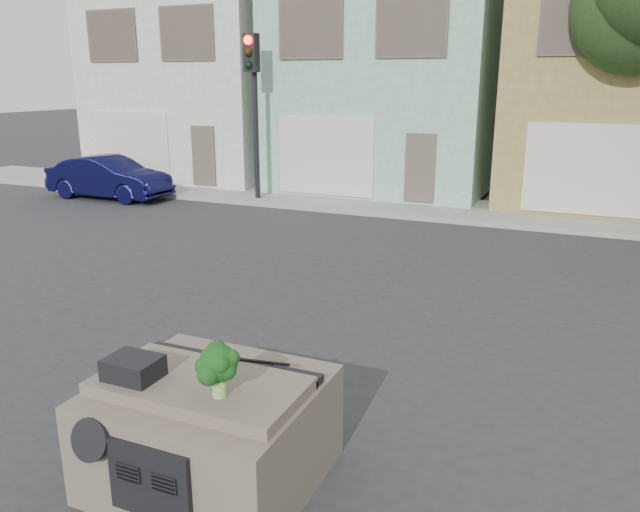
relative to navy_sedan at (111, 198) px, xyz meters
The scene contains 11 objects.
ground_plane 13.95m from the navy_sedan, 36.34° to the right, with size 120.00×120.00×0.00m, color #303033.
sidewalk 11.46m from the navy_sedan, 11.25° to the left, with size 40.00×3.00×0.15m, color gray.
townhouse_white 7.29m from the navy_sedan, 87.83° to the left, with size 7.20×8.20×7.55m, color silver.
townhouse_mint 10.63m from the navy_sedan, 38.87° to the left, with size 7.20×8.20×7.55m, color #91C0A3.
townhouse_tan 16.89m from the navy_sedan, 22.26° to the left, with size 7.20×8.20×7.55m, color olive.
navy_sedan is the anchor object (origin of this frame).
traffic_signal 5.52m from the navy_sedan, 14.61° to the left, with size 0.40×0.40×5.10m, color black.
car_dashboard 15.92m from the navy_sedan, 45.07° to the right, with size 2.00×1.80×1.12m, color #6A5F4F.
instrument_hump 15.81m from the navy_sedan, 47.47° to the right, with size 0.48×0.38×0.20m, color black.
wiper_arm 15.89m from the navy_sedan, 43.39° to the right, with size 0.70×0.03×0.02m, color black.
broccoli 16.43m from the navy_sedan, 45.08° to the right, with size 0.40×0.40×0.49m, color #113910.
Camera 1 is at (3.06, -7.43, 3.76)m, focal length 35.00 mm.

